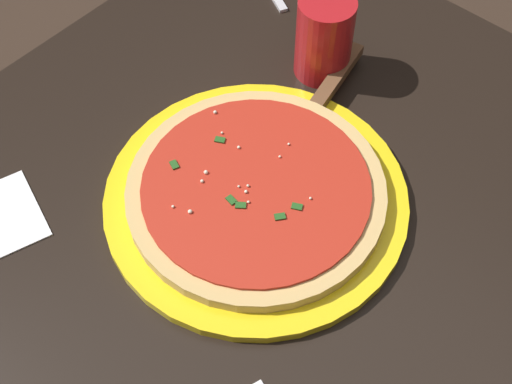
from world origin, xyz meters
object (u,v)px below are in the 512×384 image
object	(u,v)px
pizza_server	(322,99)
serving_plate	(256,199)
pizza	(256,191)
cup_tall_drink	(324,38)

from	to	relation	value
pizza_server	serving_plate	bearing A→B (deg)	-168.44
serving_plate	pizza	world-z (taller)	pizza
serving_plate	pizza	size ratio (longest dim) A/B	1.18
pizza	cup_tall_drink	bearing A→B (deg)	19.40
cup_tall_drink	serving_plate	bearing A→B (deg)	-160.60
pizza	pizza_server	xyz separation A→B (m)	(0.16, 0.03, -0.00)
serving_plate	pizza	xyz separation A→B (m)	(-0.00, 0.00, 0.02)
pizza	cup_tall_drink	xyz separation A→B (m)	(0.22, 0.08, 0.03)
serving_plate	pizza_server	distance (m)	0.17
serving_plate	cup_tall_drink	bearing A→B (deg)	19.40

